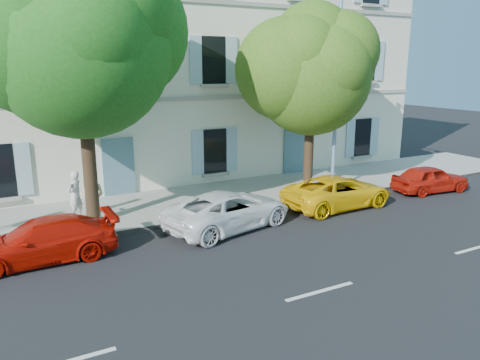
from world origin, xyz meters
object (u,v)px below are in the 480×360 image
street_lamp (340,82)px  car_red_hatchback (430,179)px  car_yellow_supercar (338,192)px  pedestrian_a (75,195)px  car_white_coupe (229,210)px  pedestrian_b (93,196)px  tree_left (80,47)px  tree_right (311,76)px  car_red_coupe (42,241)px

street_lamp → car_red_hatchback: bearing=-23.0°
car_yellow_supercar → pedestrian_a: bearing=70.4°
car_white_coupe → pedestrian_a: size_ratio=2.73×
car_red_hatchback → pedestrian_b: 14.03m
car_white_coupe → pedestrian_a: pedestrian_a is taller
tree_left → street_lamp: tree_left is taller
car_red_hatchback → tree_left: (-13.85, 2.35, 5.36)m
car_yellow_supercar → tree_left: (-8.83, 2.20, 5.34)m
car_white_coupe → car_yellow_supercar: car_white_coupe is taller
tree_right → pedestrian_a: size_ratio=4.46×
street_lamp → pedestrian_a: bearing=171.9°
car_red_coupe → tree_left: (1.87, 2.30, 5.35)m
car_white_coupe → pedestrian_b: size_ratio=2.60×
pedestrian_a → pedestrian_b: bearing=88.7°
car_red_hatchback → tree_right: size_ratio=0.46×
car_white_coupe → street_lamp: (5.91, 1.65, 4.08)m
car_red_hatchback → pedestrian_a: pedestrian_a is taller
tree_left → pedestrian_a: (-0.43, 0.78, -4.97)m
car_red_hatchback → pedestrian_a: (-14.27, 3.13, 0.40)m
tree_left → pedestrian_a: bearing=118.8°
tree_right → pedestrian_a: tree_right is taller
car_red_coupe → street_lamp: (11.80, 1.61, 4.12)m
car_yellow_supercar → tree_right: (0.22, 2.25, 4.33)m
car_red_coupe → car_yellow_supercar: size_ratio=0.93×
street_lamp → car_red_coupe: bearing=-172.2°
car_white_coupe → tree_left: bearing=46.4°
car_white_coupe → car_red_hatchback: size_ratio=1.32×
car_red_coupe → pedestrian_b: (1.93, 2.48, 0.43)m
car_white_coupe → street_lamp: size_ratio=0.57×
street_lamp → pedestrian_a: street_lamp is taller
car_yellow_supercar → pedestrian_b: (-8.77, 2.38, 0.41)m
car_white_coupe → pedestrian_a: 5.44m
pedestrian_a → car_yellow_supercar: bearing=121.7°
pedestrian_a → pedestrian_b: pedestrian_b is taller
car_red_hatchback → street_lamp: 5.93m
car_white_coupe → car_red_hatchback: car_white_coupe is taller
car_red_coupe → street_lamp: street_lamp is taller
car_red_hatchback → pedestrian_a: size_ratio=2.07×
car_red_coupe → car_red_hatchback: 15.72m
car_white_coupe → pedestrian_a: bearing=41.6°
car_red_hatchback → pedestrian_b: (-13.79, 2.53, 0.44)m
car_red_coupe → tree_right: tree_right is taller
car_yellow_supercar → pedestrian_b: bearing=73.0°
street_lamp → pedestrian_b: bearing=174.9°
car_red_hatchback → car_white_coupe: bearing=96.4°
pedestrian_a → car_red_hatchback: bearing=127.2°
street_lamp → car_yellow_supercar: bearing=-126.0°
car_white_coupe → street_lamp: street_lamp is taller
tree_right → pedestrian_b: (-9.00, 0.13, -3.91)m
tree_right → tree_left: bearing=-179.7°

